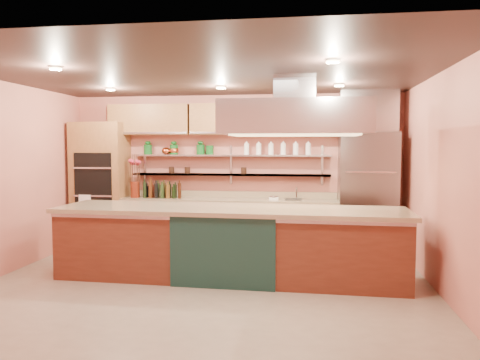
% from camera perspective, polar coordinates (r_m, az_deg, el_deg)
% --- Properties ---
extents(floor, '(6.00, 5.00, 0.02)m').
position_cam_1_polar(floor, '(6.42, -4.30, -12.84)').
color(floor, gray).
rests_on(floor, ground).
extents(ceiling, '(6.00, 5.00, 0.02)m').
position_cam_1_polar(ceiling, '(6.22, -4.44, 12.79)').
color(ceiling, black).
rests_on(ceiling, wall_back).
extents(wall_back, '(6.00, 0.04, 2.80)m').
position_cam_1_polar(wall_back, '(8.61, -0.73, 1.03)').
color(wall_back, '#CC7360').
rests_on(wall_back, floor).
extents(wall_front, '(6.00, 0.04, 2.80)m').
position_cam_1_polar(wall_front, '(3.77, -12.69, -2.99)').
color(wall_front, '#CC7360').
rests_on(wall_front, floor).
extents(wall_right, '(0.04, 5.00, 2.80)m').
position_cam_1_polar(wall_right, '(6.24, 23.63, -0.47)').
color(wall_right, '#CC7360').
rests_on(wall_right, floor).
extents(oven_stack, '(0.95, 0.64, 2.30)m').
position_cam_1_polar(oven_stack, '(9.04, -16.59, -0.58)').
color(oven_stack, '#966236').
rests_on(oven_stack, floor).
extents(refrigerator, '(0.95, 0.72, 2.10)m').
position_cam_1_polar(refrigerator, '(8.24, 15.24, -1.69)').
color(refrigerator, slate).
rests_on(refrigerator, floor).
extents(back_counter, '(3.84, 0.64, 0.93)m').
position_cam_1_polar(back_counter, '(8.43, -1.39, -5.43)').
color(back_counter, tan).
rests_on(back_counter, floor).
extents(wall_shelf_lower, '(3.60, 0.26, 0.03)m').
position_cam_1_polar(wall_shelf_lower, '(8.50, -1.20, 0.65)').
color(wall_shelf_lower, '#ADAFB4').
rests_on(wall_shelf_lower, wall_back).
extents(wall_shelf_upper, '(3.60, 0.26, 0.03)m').
position_cam_1_polar(wall_shelf_upper, '(8.48, -1.21, 3.01)').
color(wall_shelf_upper, '#ADAFB4').
rests_on(wall_shelf_upper, wall_back).
extents(upper_cabinets, '(4.60, 0.36, 0.55)m').
position_cam_1_polar(upper_cabinets, '(8.44, -0.93, 7.43)').
color(upper_cabinets, '#966236').
rests_on(upper_cabinets, wall_back).
extents(range_hood, '(2.00, 1.00, 0.45)m').
position_cam_1_polar(range_hood, '(6.44, 6.70, 7.55)').
color(range_hood, '#ADAFB4').
rests_on(range_hood, ceiling).
extents(ceiling_downlights, '(4.00, 2.80, 0.02)m').
position_cam_1_polar(ceiling_downlights, '(6.40, -4.03, 12.26)').
color(ceiling_downlights, '#FFE5A5').
rests_on(ceiling_downlights, ceiling).
extents(island, '(4.84, 1.17, 1.00)m').
position_cam_1_polar(island, '(6.65, -1.27, -7.68)').
color(island, maroon).
rests_on(island, floor).
extents(flower_vase, '(0.20, 0.20, 0.29)m').
position_cam_1_polar(flower_vase, '(8.76, -12.67, -1.13)').
color(flower_vase, '#5D1B0D').
rests_on(flower_vase, back_counter).
extents(oil_bottle_cluster, '(0.80, 0.45, 0.25)m').
position_cam_1_polar(oil_bottle_cluster, '(8.59, -9.39, -1.34)').
color(oil_bottle_cluster, black).
rests_on(oil_bottle_cluster, back_counter).
extents(kitchen_scale, '(0.18, 0.16, 0.09)m').
position_cam_1_polar(kitchen_scale, '(8.21, 4.15, -2.11)').
color(kitchen_scale, white).
rests_on(kitchen_scale, back_counter).
extents(bar_faucet, '(0.04, 0.04, 0.22)m').
position_cam_1_polar(bar_faucet, '(8.29, 6.90, -1.62)').
color(bar_faucet, silver).
rests_on(bar_faucet, back_counter).
extents(copper_kettle, '(0.19, 0.19, 0.13)m').
position_cam_1_polar(copper_kettle, '(8.76, -8.99, 3.53)').
color(copper_kettle, '#C4532D').
rests_on(copper_kettle, wall_shelf_upper).
extents(green_canister, '(0.15, 0.15, 0.16)m').
position_cam_1_polar(green_canister, '(8.55, -3.70, 3.66)').
color(green_canister, '#104B18').
rests_on(green_canister, wall_shelf_upper).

